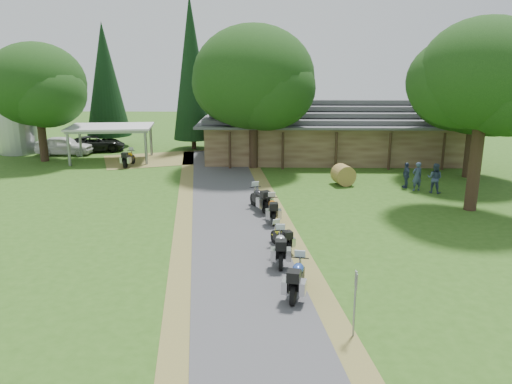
{
  "coord_description": "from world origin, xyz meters",
  "views": [
    {
      "loc": [
        0.86,
        -17.54,
        8.26
      ],
      "look_at": [
        0.28,
        6.91,
        1.6
      ],
      "focal_mm": 35.0,
      "sensor_mm": 36.0,
      "label": 1
    }
  ],
  "objects_px": {
    "silo": "(16,115)",
    "carport": "(112,143)",
    "car_white_sedan": "(64,143)",
    "hay_bale": "(343,175)",
    "motorcycle_row_d": "(272,208)",
    "motorcycle_row_e": "(259,197)",
    "motorcycle_row_a": "(297,276)",
    "motorcycle_carport_a": "(129,157)",
    "motorcycle_row_c": "(281,236)",
    "motorcycle_row_b": "(280,246)",
    "lodge": "(330,129)",
    "car_dark_suv": "(95,140)"
  },
  "relations": [
    {
      "from": "silo",
      "to": "carport",
      "type": "bearing_deg",
      "value": -18.47
    },
    {
      "from": "car_white_sedan",
      "to": "hay_bale",
      "type": "distance_m",
      "value": 24.75
    },
    {
      "from": "motorcycle_row_d",
      "to": "hay_bale",
      "type": "xyz_separation_m",
      "value": [
        4.76,
        7.75,
        -0.02
      ]
    },
    {
      "from": "silo",
      "to": "motorcycle_row_e",
      "type": "height_order",
      "value": "silo"
    },
    {
      "from": "silo",
      "to": "motorcycle_row_d",
      "type": "bearing_deg",
      "value": -39.74
    },
    {
      "from": "motorcycle_row_a",
      "to": "motorcycle_carport_a",
      "type": "height_order",
      "value": "motorcycle_row_a"
    },
    {
      "from": "motorcycle_row_c",
      "to": "motorcycle_row_e",
      "type": "relative_size",
      "value": 0.84
    },
    {
      "from": "motorcycle_row_c",
      "to": "motorcycle_carport_a",
      "type": "xyz_separation_m",
      "value": [
        -11.39,
        17.15,
        0.07
      ]
    },
    {
      "from": "motorcycle_row_b",
      "to": "motorcycle_carport_a",
      "type": "bearing_deg",
      "value": 31.77
    },
    {
      "from": "motorcycle_row_a",
      "to": "motorcycle_row_c",
      "type": "distance_m",
      "value": 4.35
    },
    {
      "from": "motorcycle_row_d",
      "to": "motorcycle_carport_a",
      "type": "height_order",
      "value": "motorcycle_row_d"
    },
    {
      "from": "hay_bale",
      "to": "silo",
      "type": "bearing_deg",
      "value": 158.34
    },
    {
      "from": "lodge",
      "to": "motorcycle_row_e",
      "type": "relative_size",
      "value": 10.0
    },
    {
      "from": "silo",
      "to": "motorcycle_row_c",
      "type": "relative_size",
      "value": 3.75
    },
    {
      "from": "hay_bale",
      "to": "carport",
      "type": "bearing_deg",
      "value": 156.74
    },
    {
      "from": "silo",
      "to": "motorcycle_carport_a",
      "type": "distance_m",
      "value": 12.58
    },
    {
      "from": "silo",
      "to": "motorcycle_carport_a",
      "type": "bearing_deg",
      "value": -25.1
    },
    {
      "from": "motorcycle_row_a",
      "to": "car_dark_suv",
      "type": "bearing_deg",
      "value": 42.75
    },
    {
      "from": "motorcycle_row_d",
      "to": "motorcycle_row_e",
      "type": "bearing_deg",
      "value": 16.34
    },
    {
      "from": "motorcycle_row_e",
      "to": "hay_bale",
      "type": "height_order",
      "value": "motorcycle_row_e"
    },
    {
      "from": "lodge",
      "to": "motorcycle_row_b",
      "type": "xyz_separation_m",
      "value": [
        -4.59,
        -22.27,
        -1.73
      ]
    },
    {
      "from": "motorcycle_row_a",
      "to": "motorcycle_row_e",
      "type": "xyz_separation_m",
      "value": [
        -1.52,
        10.16,
        0.01
      ]
    },
    {
      "from": "motorcycle_carport_a",
      "to": "hay_bale",
      "type": "bearing_deg",
      "value": -103.15
    },
    {
      "from": "car_dark_suv",
      "to": "motorcycle_row_e",
      "type": "xyz_separation_m",
      "value": [
        15.0,
        -17.41,
        -0.33
      ]
    },
    {
      "from": "car_dark_suv",
      "to": "motorcycle_row_d",
      "type": "distance_m",
      "value": 24.91
    },
    {
      "from": "motorcycle_carport_a",
      "to": "hay_bale",
      "type": "xyz_separation_m",
      "value": [
        15.82,
        -5.49,
        -0.01
      ]
    },
    {
      "from": "silo",
      "to": "motorcycle_row_d",
      "type": "xyz_separation_m",
      "value": [
        22.19,
        -18.45,
        -2.67
      ]
    },
    {
      "from": "motorcycle_carport_a",
      "to": "lodge",
      "type": "bearing_deg",
      "value": -70.92
    },
    {
      "from": "lodge",
      "to": "motorcycle_row_e",
      "type": "xyz_separation_m",
      "value": [
        -5.58,
        -15.02,
        -1.72
      ]
    },
    {
      "from": "motorcycle_row_a",
      "to": "motorcycle_row_b",
      "type": "relative_size",
      "value": 1.0
    },
    {
      "from": "motorcycle_row_b",
      "to": "motorcycle_row_c",
      "type": "height_order",
      "value": "motorcycle_row_b"
    },
    {
      "from": "motorcycle_row_c",
      "to": "motorcycle_row_d",
      "type": "height_order",
      "value": "motorcycle_row_d"
    },
    {
      "from": "motorcycle_row_c",
      "to": "motorcycle_carport_a",
      "type": "bearing_deg",
      "value": 11.56
    },
    {
      "from": "silo",
      "to": "car_white_sedan",
      "type": "distance_m",
      "value": 4.95
    },
    {
      "from": "car_white_sedan",
      "to": "motorcycle_row_d",
      "type": "xyz_separation_m",
      "value": [
        17.89,
        -17.72,
        -0.33
      ]
    },
    {
      "from": "motorcycle_row_c",
      "to": "motorcycle_carport_a",
      "type": "distance_m",
      "value": 20.59
    },
    {
      "from": "motorcycle_row_a",
      "to": "hay_bale",
      "type": "xyz_separation_m",
      "value": [
        3.95,
        15.98,
        -0.05
      ]
    },
    {
      "from": "carport",
      "to": "car_white_sedan",
      "type": "xyz_separation_m",
      "value": [
        -4.89,
        2.33,
        -0.4
      ]
    },
    {
      "from": "silo",
      "to": "motorcycle_row_b",
      "type": "relative_size",
      "value": 3.2
    },
    {
      "from": "silo",
      "to": "motorcycle_row_c",
      "type": "xyz_separation_m",
      "value": [
        22.52,
        -22.37,
        -2.75
      ]
    },
    {
      "from": "car_dark_suv",
      "to": "motorcycle_row_a",
      "type": "relative_size",
      "value": 2.63
    },
    {
      "from": "lodge",
      "to": "hay_bale",
      "type": "bearing_deg",
      "value": -90.72
    },
    {
      "from": "carport",
      "to": "hay_bale",
      "type": "xyz_separation_m",
      "value": [
        17.76,
        -7.64,
        -0.75
      ]
    },
    {
      "from": "motorcycle_row_b",
      "to": "motorcycle_row_e",
      "type": "xyz_separation_m",
      "value": [
        -0.99,
        7.25,
        0.01
      ]
    },
    {
      "from": "silo",
      "to": "motorcycle_row_c",
      "type": "distance_m",
      "value": 31.86
    },
    {
      "from": "lodge",
      "to": "silo",
      "type": "height_order",
      "value": "silo"
    },
    {
      "from": "car_dark_suv",
      "to": "motorcycle_row_e",
      "type": "height_order",
      "value": "car_dark_suv"
    },
    {
      "from": "motorcycle_row_a",
      "to": "motorcycle_row_b",
      "type": "height_order",
      "value": "motorcycle_row_b"
    },
    {
      "from": "motorcycle_row_a",
      "to": "motorcycle_row_e",
      "type": "distance_m",
      "value": 10.27
    },
    {
      "from": "motorcycle_row_d",
      "to": "lodge",
      "type": "bearing_deg",
      "value": -19.9
    }
  ]
}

